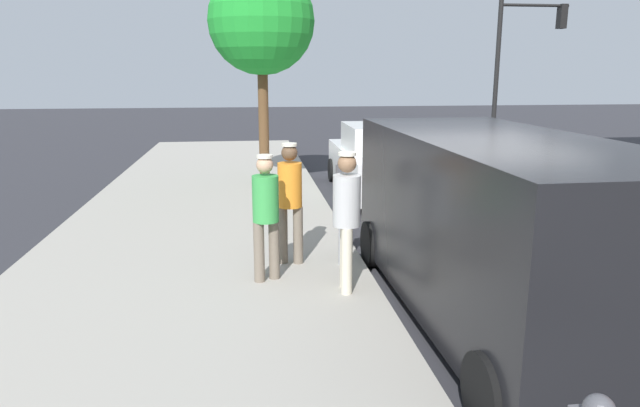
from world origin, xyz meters
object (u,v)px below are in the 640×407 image
Objects in this scene: traffic_light_corner at (521,51)px; pedestrian_in_orange at (290,195)px; parking_meter_near at (341,194)px; parked_sedan_behind at (380,162)px; pedestrian_in_green at (266,210)px; parked_van at (496,224)px; street_tree at (261,22)px; pedestrian_in_gray at (347,212)px.

pedestrian_in_orange is at bearing 52.34° from traffic_light_corner.
parking_meter_near is 0.34× the size of parked_sedan_behind.
pedestrian_in_orange is 0.39× the size of parked_sedan_behind.
parked_van is (-2.57, 1.23, 0.05)m from pedestrian_in_green.
pedestrian_in_green is at bearing 88.33° from street_tree.
pedestrian_in_orange is 5.78m from parked_sedan_behind.
traffic_light_corner is (-8.14, -11.62, 2.34)m from parking_meter_near.
traffic_light_corner is at bearing -123.16° from pedestrian_in_gray.
pedestrian_in_green is 0.38× the size of parked_sedan_behind.
street_tree is (2.38, -7.76, 2.78)m from parked_van.
street_tree is at bearing -88.33° from pedestrian_in_orange.
street_tree is (9.02, 5.58, 0.42)m from traffic_light_corner.
parking_meter_near is at bearing -95.65° from pedestrian_in_gray.
parked_van reaches higher than pedestrian_in_gray.
street_tree is at bearing -72.96° from parked_van.
traffic_light_corner is (-8.24, -12.61, 2.36)m from pedestrian_in_gray.
traffic_light_corner reaches higher than street_tree.
pedestrian_in_green is 0.32× the size of parked_van.
pedestrian_in_green is at bearing 52.76° from traffic_light_corner.
parked_sedan_behind is at bearing -116.05° from pedestrian_in_green.
pedestrian_in_orange is at bearing 91.67° from street_tree.
pedestrian_in_green is at bearing -27.02° from pedestrian_in_gray.
pedestrian_in_green is (1.07, 0.50, -0.08)m from parking_meter_near.
pedestrian_in_green is 7.12m from street_tree.
pedestrian_in_gray is at bearing 56.84° from traffic_light_corner.
parking_meter_near is at bearing 98.27° from street_tree.
parking_meter_near is at bearing 54.98° from traffic_light_corner.
pedestrian_in_green is 6.52m from parked_sedan_behind.
traffic_light_corner is at bearing -127.66° from pedestrian_in_orange.
traffic_light_corner is (-9.21, -12.11, 2.41)m from pedestrian_in_green.
pedestrian_in_green is 0.74m from pedestrian_in_orange.
pedestrian_in_green is 0.96× the size of pedestrian_in_orange.
parked_van is at bearing 107.04° from street_tree.
street_tree reaches higher than parked_van.
street_tree reaches higher than parked_sedan_behind.
pedestrian_in_orange is 0.33× the size of traffic_light_corner.
pedestrian_in_orange is (-0.36, -0.65, 0.04)m from pedestrian_in_green.
pedestrian_in_orange is at bearing -62.02° from pedestrian_in_gray.
parked_van reaches higher than parked_sedan_behind.
pedestrian_in_green reaches higher than parked_sedan_behind.
traffic_light_corner reaches higher than pedestrian_in_orange.
parking_meter_near is 6.69m from street_tree.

